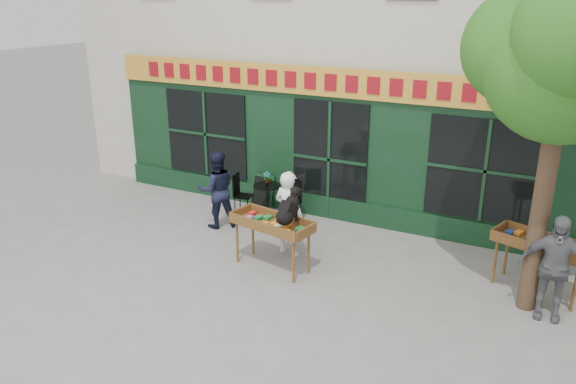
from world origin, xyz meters
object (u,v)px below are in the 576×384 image
Objects in this scene: book_cart_center at (272,226)px; dog at (288,206)px; bistro_table at (267,195)px; man_left at (217,189)px; book_cart_right at (542,247)px; man_right at (553,267)px; woman at (289,213)px.

book_cart_center is 0.59m from dog.
man_left is at bearing -127.87° from bistro_table.
man_left reaches higher than book_cart_right.
dog is 4.26m from man_right.
man_left reaches higher than bistro_table.
woman is at bearing -48.30° from bistro_table.
dog is at bearing 107.72° from man_left.
man_right reaches higher than woman.
dog is 0.37× the size of book_cart_right.
book_cart_center is 0.98× the size of book_cart_right.
bistro_table is (-1.25, 2.06, -0.28)m from book_cart_center.
book_cart_center reaches higher than bistro_table.
woman is 1.00× the size of man_left.
bistro_table is at bearing -37.82° from woman.
man_left is at bearing 162.84° from dog.
bistro_table is 0.46× the size of man_left.
dog reaches higher than book_cart_right.
dog is at bearing -52.73° from bistro_table.
book_cart_right reaches higher than bistro_table.
man_left reaches higher than dog.
book_cart_center is 2.65× the size of dog.
man_right is 2.22× the size of bistro_table.
man_left is (-1.95, 0.51, 0.00)m from woman.
woman is at bearing 100.48° from book_cart_center.
woman is at bearing -154.52° from book_cart_right.
dog is 0.36× the size of man_right.
dog is 0.36× the size of man_left.
man_right reaches higher than bistro_table.
book_cart_center is at bearing 100.48° from woman.
book_cart_right is 2.13× the size of bistro_table.
book_cart_center is 0.96× the size of man_left.
woman is 1.90m from bistro_table.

